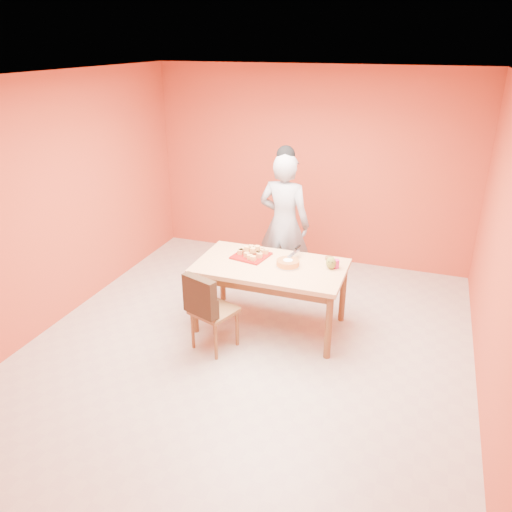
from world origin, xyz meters
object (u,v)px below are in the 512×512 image
(magenta_glass, at_px, (336,264))
(checker_tin, at_px, (329,258))
(dining_chair, at_px, (213,309))
(pastry_platter, at_px, (251,256))
(sponge_cake, at_px, (288,263))
(dining_table, at_px, (270,273))
(egg_ornament, at_px, (331,263))
(person, at_px, (284,224))
(red_dinner_plate, at_px, (257,254))

(magenta_glass, distance_m, checker_tin, 0.23)
(dining_chair, distance_m, pastry_platter, 0.82)
(sponge_cake, bearing_deg, checker_tin, 40.33)
(dining_table, xyz_separation_m, dining_chair, (-0.41, -0.61, -0.21))
(dining_chair, height_order, checker_tin, dining_chair)
(pastry_platter, bearing_deg, magenta_glass, 1.34)
(dining_table, bearing_deg, egg_ornament, 10.27)
(person, xyz_separation_m, sponge_cake, (0.31, -0.91, -0.09))
(pastry_platter, relative_size, egg_ornament, 2.65)
(magenta_glass, bearing_deg, sponge_cake, -165.30)
(egg_ornament, relative_size, checker_tin, 1.48)
(dining_table, height_order, pastry_platter, pastry_platter)
(sponge_cake, relative_size, checker_tin, 2.70)
(dining_table, height_order, magenta_glass, magenta_glass)
(sponge_cake, bearing_deg, dining_table, -171.95)
(dining_table, distance_m, sponge_cake, 0.23)
(dining_chair, relative_size, magenta_glass, 9.46)
(sponge_cake, bearing_deg, person, 109.14)
(red_dinner_plate, bearing_deg, checker_tin, 9.49)
(dining_table, height_order, egg_ornament, egg_ornament)
(magenta_glass, bearing_deg, checker_tin, 120.21)
(dining_chair, height_order, magenta_glass, dining_chair)
(dining_chair, distance_m, person, 1.63)
(pastry_platter, distance_m, red_dinner_plate, 0.09)
(person, xyz_separation_m, magenta_glass, (0.81, -0.78, -0.08))
(red_dinner_plate, xyz_separation_m, egg_ornament, (0.86, -0.10, 0.06))
(pastry_platter, bearing_deg, sponge_cake, -13.20)
(pastry_platter, relative_size, sponge_cake, 1.45)
(checker_tin, bearing_deg, dining_chair, -135.58)
(red_dinner_plate, distance_m, sponge_cake, 0.46)
(dining_table, distance_m, checker_tin, 0.68)
(person, relative_size, red_dinner_plate, 6.86)
(magenta_glass, bearing_deg, dining_chair, -144.98)
(magenta_glass, bearing_deg, egg_ornament, -139.16)
(red_dinner_plate, bearing_deg, person, 82.02)
(person, bearing_deg, dining_chair, 84.25)
(dining_table, bearing_deg, red_dinner_plate, 136.64)
(dining_table, distance_m, person, 0.97)
(egg_ornament, bearing_deg, magenta_glass, 49.16)
(pastry_platter, xyz_separation_m, checker_tin, (0.84, 0.22, 0.00))
(person, bearing_deg, pastry_platter, 84.48)
(dining_table, relative_size, dining_chair, 1.81)
(person, xyz_separation_m, pastry_platter, (-0.14, -0.80, -0.12))
(pastry_platter, xyz_separation_m, red_dinner_plate, (0.04, 0.08, -0.00))
(sponge_cake, height_order, checker_tin, sponge_cake)
(sponge_cake, height_order, magenta_glass, magenta_glass)
(dining_chair, distance_m, magenta_glass, 1.38)
(dining_chair, bearing_deg, red_dinner_plate, 96.75)
(egg_ornament, height_order, checker_tin, egg_ornament)
(dining_table, xyz_separation_m, red_dinner_plate, (-0.23, 0.22, 0.10))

